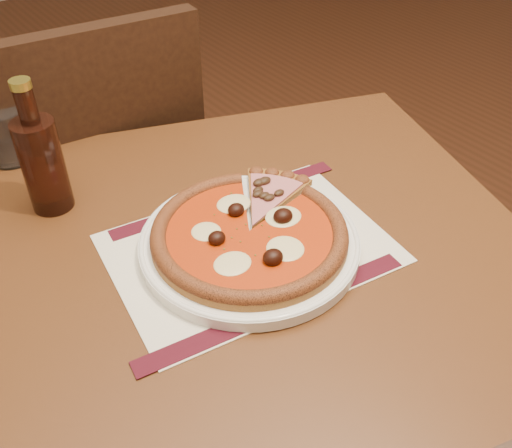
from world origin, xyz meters
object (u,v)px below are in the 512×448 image
(chair_far, at_px, (96,188))
(plate, at_px, (250,243))
(pizza, at_px, (249,233))
(bottle, at_px, (42,161))
(water_glass, at_px, (6,135))
(table, at_px, (263,294))

(chair_far, distance_m, plate, 0.61)
(pizza, distance_m, bottle, 0.34)
(pizza, bearing_deg, chair_far, 92.71)
(chair_far, xyz_separation_m, pizza, (0.03, -0.57, 0.24))
(water_glass, bearing_deg, table, -64.28)
(chair_far, bearing_deg, plate, 98.06)
(chair_far, relative_size, pizza, 3.33)
(plate, relative_size, pizza, 1.13)
(chair_far, bearing_deg, bottle, 66.32)
(plate, bearing_deg, chair_far, 92.72)
(pizza, distance_m, water_glass, 0.49)
(plate, distance_m, water_glass, 0.49)
(table, bearing_deg, pizza, 156.35)
(plate, xyz_separation_m, bottle, (-0.19, 0.27, 0.07))
(chair_far, relative_size, water_glass, 9.93)
(water_glass, bearing_deg, pizza, -65.94)
(table, relative_size, water_glass, 10.68)
(water_glass, bearing_deg, plate, -65.93)
(plate, bearing_deg, table, -23.84)
(table, xyz_separation_m, pizza, (-0.02, 0.01, 0.13))
(plate, bearing_deg, pizza, -145.54)
(table, relative_size, chair_far, 1.08)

